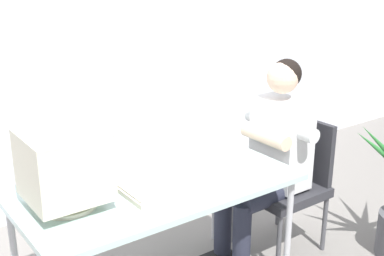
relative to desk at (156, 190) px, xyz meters
The scene contains 7 objects.
wall_back 1.65m from the desk, 77.91° to the left, with size 8.00×0.10×3.00m, color silver.
desk is the anchor object (origin of this frame).
crt_monitor 0.54m from the desk, behind, with size 0.36×0.36×0.37m.
keyboard 0.16m from the desk, behind, with size 0.15×0.42×0.03m.
office_chair 1.04m from the desk, ahead, with size 0.48×0.48×0.86m.
person_seated 0.83m from the desk, ahead, with size 0.68×0.55×1.27m.
desk_mug 0.34m from the desk, 122.86° to the left, with size 0.09×0.10×0.09m.
Camera 1 is at (-1.24, -2.04, 1.82)m, focal length 46.80 mm.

